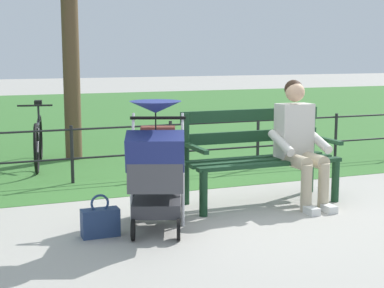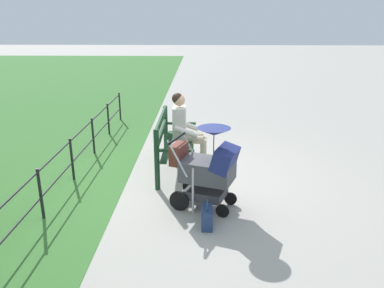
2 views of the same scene
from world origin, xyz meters
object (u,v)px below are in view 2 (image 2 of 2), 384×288
object	(u,v)px
park_bench	(172,141)
handbag	(207,217)
stroller	(208,167)
person_on_bench	(186,127)

from	to	relation	value
park_bench	handbag	size ratio (longest dim) A/B	4.33
handbag	park_bench	bearing A→B (deg)	-162.35
park_bench	stroller	bearing A→B (deg)	24.31
park_bench	person_on_bench	bearing A→B (deg)	147.81
park_bench	person_on_bench	world-z (taller)	person_on_bench
stroller	handbag	distance (m)	0.69
handbag	stroller	bearing A→B (deg)	178.34
park_bench	handbag	bearing A→B (deg)	17.65
park_bench	handbag	xyz separation A→B (m)	(1.81, 0.58, -0.40)
person_on_bench	handbag	size ratio (longest dim) A/B	3.45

